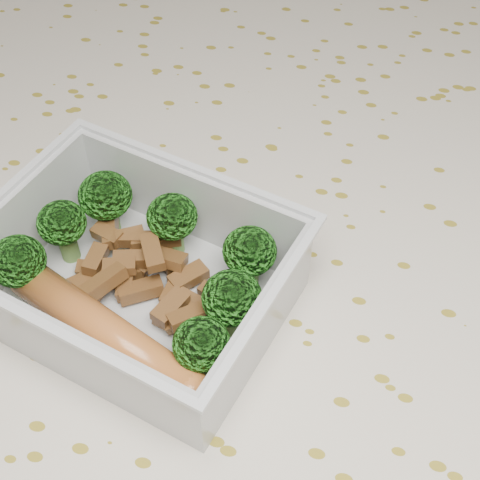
# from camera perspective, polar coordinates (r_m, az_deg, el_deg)

# --- Properties ---
(dining_table) EXTENTS (1.40, 0.90, 0.75)m
(dining_table) POSITION_cam_1_polar(r_m,az_deg,el_deg) (0.53, 0.18, -8.61)
(dining_table) COLOR brown
(dining_table) RESTS_ON ground
(tablecloth) EXTENTS (1.46, 0.96, 0.19)m
(tablecloth) POSITION_cam_1_polar(r_m,az_deg,el_deg) (0.49, 0.19, -5.48)
(tablecloth) COLOR beige
(tablecloth) RESTS_ON dining_table
(lunch_container) EXTENTS (0.22, 0.19, 0.07)m
(lunch_container) POSITION_cam_1_polar(r_m,az_deg,el_deg) (0.43, -8.73, -3.63)
(lunch_container) COLOR silver
(lunch_container) RESTS_ON tablecloth
(broccoli_florets) EXTENTS (0.17, 0.13, 0.05)m
(broccoli_florets) POSITION_cam_1_polar(r_m,az_deg,el_deg) (0.42, -7.92, -1.21)
(broccoli_florets) COLOR #608C3F
(broccoli_florets) RESTS_ON lunch_container
(meat_pile) EXTENTS (0.11, 0.08, 0.03)m
(meat_pile) POSITION_cam_1_polar(r_m,az_deg,el_deg) (0.44, -8.38, -2.54)
(meat_pile) COLOR brown
(meat_pile) RESTS_ON lunch_container
(sausage) EXTENTS (0.15, 0.08, 0.03)m
(sausage) POSITION_cam_1_polar(r_m,az_deg,el_deg) (0.41, -11.51, -7.66)
(sausage) COLOR #B8652D
(sausage) RESTS_ON lunch_container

